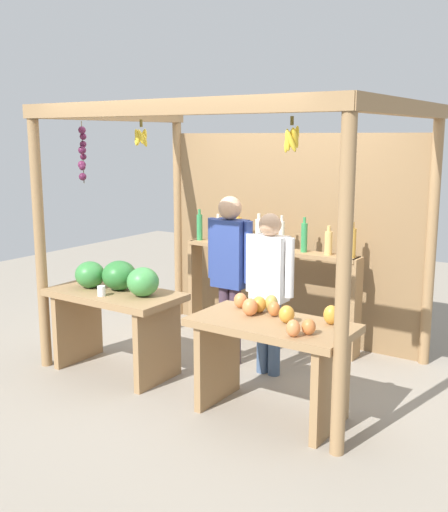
{
  "coord_description": "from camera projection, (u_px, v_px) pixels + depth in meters",
  "views": [
    {
      "loc": [
        2.99,
        -4.66,
        2.14
      ],
      "look_at": [
        0.0,
        -0.2,
        1.09
      ],
      "focal_mm": 42.88,
      "sensor_mm": 36.0,
      "label": 1
    }
  ],
  "objects": [
    {
      "name": "vendor_man",
      "position": [
        230.0,
        265.0,
        5.69
      ],
      "size": [
        0.48,
        0.22,
        1.6
      ],
      "rotation": [
        0.0,
        0.0,
        0.05
      ],
      "color": "#483344",
      "rests_on": "ground"
    },
    {
      "name": "fruit_counter_left",
      "position": [
        116.0,
        300.0,
        5.53
      ],
      "size": [
        1.25,
        0.64,
        1.03
      ],
      "color": "#99754C",
      "rests_on": "ground"
    },
    {
      "name": "market_stall",
      "position": [
        262.0,
        212.0,
        5.96
      ],
      "size": [
        3.08,
        2.16,
        2.41
      ],
      "color": "#99754C",
      "rests_on": "ground"
    },
    {
      "name": "bottle_shelf_unit",
      "position": [
        269.0,
        265.0,
        6.35
      ],
      "size": [
        1.98,
        0.22,
        1.35
      ],
      "color": "#99754C",
      "rests_on": "ground"
    },
    {
      "name": "fruit_counter_right",
      "position": [
        272.0,
        344.0,
        4.67
      ],
      "size": [
        1.25,
        0.64,
        0.91
      ],
      "color": "#99754C",
      "rests_on": "ground"
    },
    {
      "name": "vendor_woman",
      "position": [
        269.0,
        280.0,
        5.44
      ],
      "size": [
        0.48,
        0.2,
        1.48
      ],
      "rotation": [
        0.0,
        0.0,
        0.1
      ],
      "color": "#41597A",
      "rests_on": "ground"
    },
    {
      "name": "ground_plane",
      "position": [
        236.0,
        364.0,
        5.84
      ],
      "size": [
        12.0,
        12.0,
        0.0
      ],
      "primitive_type": "plane",
      "color": "gray",
      "rests_on": "ground"
    }
  ]
}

